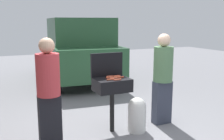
% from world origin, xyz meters
% --- Properties ---
extents(ground_plane, '(24.00, 24.00, 0.00)m').
position_xyz_m(ground_plane, '(0.00, 0.00, 0.00)').
color(ground_plane, slate).
extents(bbq_grill, '(0.60, 0.44, 0.95)m').
position_xyz_m(bbq_grill, '(0.00, 0.22, 0.81)').
color(bbq_grill, black).
rests_on(bbq_grill, ground).
extents(grill_lid_open, '(0.60, 0.05, 0.42)m').
position_xyz_m(grill_lid_open, '(0.00, 0.44, 1.16)').
color(grill_lid_open, black).
rests_on(grill_lid_open, bbq_grill).
extents(hot_dog_0, '(0.13, 0.03, 0.03)m').
position_xyz_m(hot_dog_0, '(0.12, 0.27, 0.97)').
color(hot_dog_0, '#AD4228').
rests_on(hot_dog_0, bbq_grill).
extents(hot_dog_1, '(0.13, 0.04, 0.03)m').
position_xyz_m(hot_dog_1, '(-0.03, 0.26, 0.97)').
color(hot_dog_1, '#AD4228').
rests_on(hot_dog_1, bbq_grill).
extents(hot_dog_2, '(0.13, 0.04, 0.03)m').
position_xyz_m(hot_dog_2, '(0.02, 0.34, 0.97)').
color(hot_dog_2, '#B74C33').
rests_on(hot_dog_2, bbq_grill).
extents(hot_dog_3, '(0.13, 0.03, 0.03)m').
position_xyz_m(hot_dog_3, '(0.02, 0.20, 0.97)').
color(hot_dog_3, '#C6593D').
rests_on(hot_dog_3, bbq_grill).
extents(hot_dog_4, '(0.13, 0.03, 0.03)m').
position_xyz_m(hot_dog_4, '(0.03, 0.06, 0.97)').
color(hot_dog_4, '#B74C33').
rests_on(hot_dog_4, bbq_grill).
extents(hot_dog_5, '(0.13, 0.04, 0.03)m').
position_xyz_m(hot_dog_5, '(0.15, 0.20, 0.97)').
color(hot_dog_5, '#AD4228').
rests_on(hot_dog_5, bbq_grill).
extents(hot_dog_6, '(0.13, 0.04, 0.03)m').
position_xyz_m(hot_dog_6, '(-0.08, 0.12, 0.97)').
color(hot_dog_6, '#AD4228').
rests_on(hot_dog_6, bbq_grill).
extents(hot_dog_7, '(0.13, 0.03, 0.03)m').
position_xyz_m(hot_dog_7, '(0.14, 0.33, 0.97)').
color(hot_dog_7, '#AD4228').
rests_on(hot_dog_7, bbq_grill).
extents(propane_tank, '(0.32, 0.32, 0.62)m').
position_xyz_m(propane_tank, '(0.39, 0.03, 0.32)').
color(propane_tank, silver).
rests_on(propane_tank, ground).
extents(person_left, '(0.35, 0.35, 1.69)m').
position_xyz_m(person_left, '(-1.10, 0.13, 0.92)').
color(person_left, black).
rests_on(person_left, ground).
extents(person_right, '(0.36, 0.36, 1.70)m').
position_xyz_m(person_right, '(1.02, 0.17, 0.92)').
color(person_right, '#333847').
rests_on(person_right, ground).
extents(parked_minivan, '(2.43, 4.59, 2.02)m').
position_xyz_m(parked_minivan, '(0.76, 4.49, 1.03)').
color(parked_minivan, '#234C2D').
rests_on(parked_minivan, ground).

